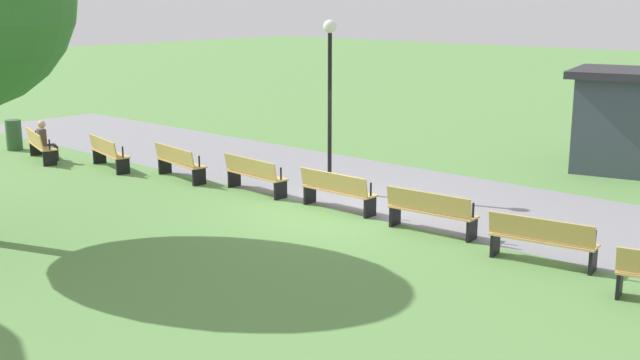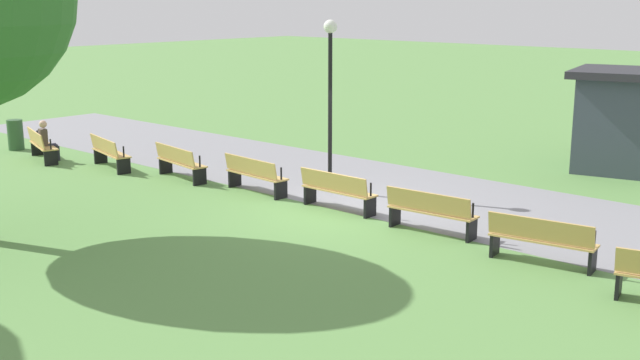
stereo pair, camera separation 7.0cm
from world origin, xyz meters
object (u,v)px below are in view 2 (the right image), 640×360
Objects in this scene: bench_4 at (337,190)px; lamp_post at (330,74)px; kiosk at (630,119)px; bench_1 at (109,152)px; bench_2 at (179,162)px; bench_0 at (41,144)px; bench_3 at (255,174)px; person_seated at (47,139)px; bench_5 at (431,211)px; bench_6 at (542,239)px; trash_bin at (15,135)px.

bench_4 is 2.97m from lamp_post.
bench_1 is at bearing -152.30° from kiosk.
kiosk is at bearing 55.78° from bench_2.
bench_3 is at bearing 28.05° from bench_0.
kiosk is at bearing 54.62° from person_seated.
bench_0 and bench_2 have the same top height.
bench_5 is 8.70m from kiosk.
bench_1 is at bearing -160.59° from bench_2.
bench_0 is at bearing -162.70° from lamp_post.
lamp_post reaches higher than bench_0.
bench_3 is 0.46× the size of lamp_post.
kiosk is (-1.91, 8.92, 0.94)m from bench_6.
bench_1 is at bearing 4.04° from trash_bin.
bench_3 is at bearing 169.20° from bench_6.
lamp_post reaches higher than bench_3.
bench_0 is 9.52m from lamp_post.
kiosk is (0.63, 8.63, 0.94)m from bench_5.
bench_2 is 7.66m from bench_5.
bench_4 is (2.56, 0.10, 0.00)m from bench_3.
bench_5 is 0.99× the size of bench_6.
bench_0 and bench_3 have the same top height.
bench_5 is 14.83m from trash_bin.
kiosk reaches higher than bench_4.
bench_3 is at bearing -134.29° from lamp_post.
bench_0 is 0.47× the size of lamp_post.
bench_3 is at bearing 21.58° from bench_1.
bench_2 is 0.53× the size of kiosk.
trash_bin is at bearing 174.01° from bench_6.
bench_2 is at bearing 171.36° from bench_6.
bench_6 is at bearing -10.78° from bench_5.
bench_0 is 12.71m from bench_5.
bench_5 is at bearing 23.42° from person_seated.
person_seated is 2.37m from trash_bin.
bench_3 and bench_6 have the same top height.
person_seated reaches higher than bench_1.
bench_0 is at bearing -171.39° from bench_4.
bench_6 is 17.35m from trash_bin.
bench_6 is at bearing -91.23° from kiosk.
kiosk is at bearing 54.48° from bench_0.
kiosk is at bearing 69.55° from bench_4.
trash_bin is (-14.79, -1.09, -0.00)m from bench_5.
bench_5 is 4.70m from lamp_post.
bench_4 is at bearing 173.53° from bench_5.
person_seated reaches higher than bench_6.
kiosk is at bearing 54.02° from bench_1.
bench_3 is (2.54, 0.29, 0.00)m from bench_2.
bench_1 is at bearing 179.98° from bench_5.
trash_bin is at bearing -174.46° from bench_4.
kiosk is (5.74, 8.63, 0.94)m from bench_3.
bench_3 is 7.45m from person_seated.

